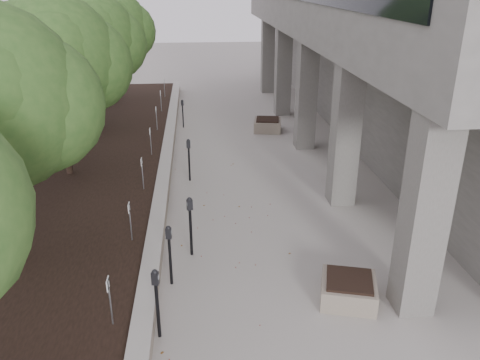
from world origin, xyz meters
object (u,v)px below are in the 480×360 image
crabapple_tree_4 (90,61)px  planter_front (349,289)px  crabapple_tree_3 (58,87)px  crabapple_tree_5 (110,45)px  parking_meter_5 (183,114)px  parking_meter_4 (189,160)px  parking_meter_2 (170,255)px  planter_back (267,125)px  parking_meter_3 (191,227)px  parking_meter_1 (157,304)px

crabapple_tree_4 → planter_front: bearing=-59.0°
crabapple_tree_3 → crabapple_tree_5: size_ratio=1.00×
crabapple_tree_4 → parking_meter_5: (3.47, 1.12, -2.49)m
parking_meter_4 → crabapple_tree_5: bearing=115.0°
planter_front → crabapple_tree_5: bearing=112.8°
crabapple_tree_3 → parking_meter_2: bearing=-59.5°
parking_meter_5 → crabapple_tree_4: bearing=-147.3°
parking_meter_2 → parking_meter_4: 5.78m
planter_front → planter_back: bearing=89.6°
parking_meter_2 → crabapple_tree_3: bearing=128.5°
crabapple_tree_5 → parking_meter_2: crabapple_tree_5 is taller
parking_meter_4 → planter_front: (3.25, -6.66, -0.45)m
crabapple_tree_3 → parking_meter_3: (3.84, -4.62, -2.37)m
parking_meter_2 → parking_meter_5: bearing=97.7°
parking_meter_1 → parking_meter_2: 1.66m
parking_meter_2 → planter_back: bearing=79.6°
crabapple_tree_4 → parking_meter_1: size_ratio=3.76×
parking_meter_2 → crabapple_tree_5: bearing=110.2°
crabapple_tree_5 → parking_meter_3: 15.30m
parking_meter_1 → planter_back: bearing=86.4°
parking_meter_2 → parking_meter_4: bearing=94.3°
crabapple_tree_4 → parking_meter_5: crabapple_tree_4 is taller
crabapple_tree_3 → planter_back: size_ratio=4.77×
planter_front → crabapple_tree_3: bearing=136.5°
crabapple_tree_3 → parking_meter_1: (3.25, -7.43, -2.40)m
parking_meter_4 → parking_meter_5: size_ratio=1.13×
crabapple_tree_5 → planter_back: (7.10, -4.70, -2.85)m
planter_back → crabapple_tree_5: bearing=146.5°
parking_meter_4 → planter_front: size_ratio=1.30×
crabapple_tree_3 → planter_back: (7.10, 5.30, -2.85)m
parking_meter_1 → parking_meter_5: 13.55m
crabapple_tree_5 → planter_back: crabapple_tree_5 is taller
parking_meter_1 → parking_meter_3: (0.59, 2.81, 0.03)m
crabapple_tree_4 → crabapple_tree_5: size_ratio=1.00×
parking_meter_5 → planter_front: size_ratio=1.15×
planter_front → parking_meter_4: bearing=116.0°
crabapple_tree_4 → crabapple_tree_5: bearing=90.0°
crabapple_tree_5 → parking_meter_1: size_ratio=3.76×
parking_meter_5 → planter_back: size_ratio=1.10×
crabapple_tree_5 → parking_meter_5: 5.77m
parking_meter_1 → parking_meter_3: 2.87m
crabapple_tree_3 → planter_back: 9.31m
parking_meter_3 → parking_meter_1: bearing=-119.8°
crabapple_tree_5 → parking_meter_5: (3.47, -3.88, -2.49)m
parking_meter_2 → crabapple_tree_4: bearing=115.6°
parking_meter_4 → crabapple_tree_3: bearing=-175.8°
crabapple_tree_4 → parking_meter_2: 11.56m
crabapple_tree_4 → parking_meter_2: crabapple_tree_4 is taller
parking_meter_2 → planter_front: 3.76m
crabapple_tree_4 → planter_front: size_ratio=4.99×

